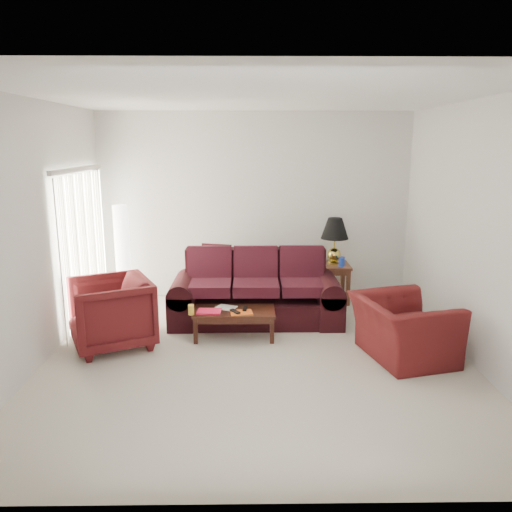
{
  "coord_description": "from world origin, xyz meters",
  "views": [
    {
      "loc": [
        -0.09,
        -5.57,
        2.51
      ],
      "look_at": [
        0.0,
        0.85,
        1.05
      ],
      "focal_mm": 35.0,
      "sensor_mm": 36.0,
      "label": 1
    }
  ],
  "objects_px": {
    "armchair_left": "(111,313)",
    "coffee_table": "(234,324)",
    "end_table": "(331,283)",
    "floor_lamp": "(123,255)",
    "armchair_right": "(403,329)",
    "sofa": "(256,288)"
  },
  "relations": [
    {
      "from": "armchair_left",
      "to": "coffee_table",
      "type": "distance_m",
      "value": 1.58
    },
    {
      "from": "end_table",
      "to": "floor_lamp",
      "type": "relative_size",
      "value": 0.38
    },
    {
      "from": "armchair_left",
      "to": "armchair_right",
      "type": "height_order",
      "value": "armchair_left"
    },
    {
      "from": "armchair_left",
      "to": "floor_lamp",
      "type": "bearing_deg",
      "value": 162.22
    },
    {
      "from": "sofa",
      "to": "floor_lamp",
      "type": "distance_m",
      "value": 2.21
    },
    {
      "from": "armchair_left",
      "to": "armchair_right",
      "type": "distance_m",
      "value": 3.58
    },
    {
      "from": "end_table",
      "to": "floor_lamp",
      "type": "bearing_deg",
      "value": -177.14
    },
    {
      "from": "armchair_right",
      "to": "coffee_table",
      "type": "height_order",
      "value": "armchair_right"
    },
    {
      "from": "coffee_table",
      "to": "end_table",
      "type": "bearing_deg",
      "value": 35.37
    },
    {
      "from": "armchair_left",
      "to": "armchair_right",
      "type": "bearing_deg",
      "value": 57.9
    },
    {
      "from": "sofa",
      "to": "end_table",
      "type": "distance_m",
      "value": 1.53
    },
    {
      "from": "end_table",
      "to": "floor_lamp",
      "type": "distance_m",
      "value": 3.32
    },
    {
      "from": "armchair_right",
      "to": "armchair_left",
      "type": "bearing_deg",
      "value": 69.54
    },
    {
      "from": "end_table",
      "to": "coffee_table",
      "type": "relative_size",
      "value": 0.58
    },
    {
      "from": "floor_lamp",
      "to": "coffee_table",
      "type": "xyz_separation_m",
      "value": [
        1.76,
        -1.35,
        -0.62
      ]
    },
    {
      "from": "sofa",
      "to": "armchair_left",
      "type": "distance_m",
      "value": 2.03
    },
    {
      "from": "sofa",
      "to": "coffee_table",
      "type": "distance_m",
      "value": 0.74
    },
    {
      "from": "armchair_right",
      "to": "sofa",
      "type": "bearing_deg",
      "value": 39.45
    },
    {
      "from": "armchair_left",
      "to": "coffee_table",
      "type": "height_order",
      "value": "armchair_left"
    },
    {
      "from": "end_table",
      "to": "armchair_left",
      "type": "height_order",
      "value": "armchair_left"
    },
    {
      "from": "sofa",
      "to": "armchair_right",
      "type": "height_order",
      "value": "sofa"
    },
    {
      "from": "sofa",
      "to": "armchair_right",
      "type": "bearing_deg",
      "value": -38.74
    }
  ]
}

